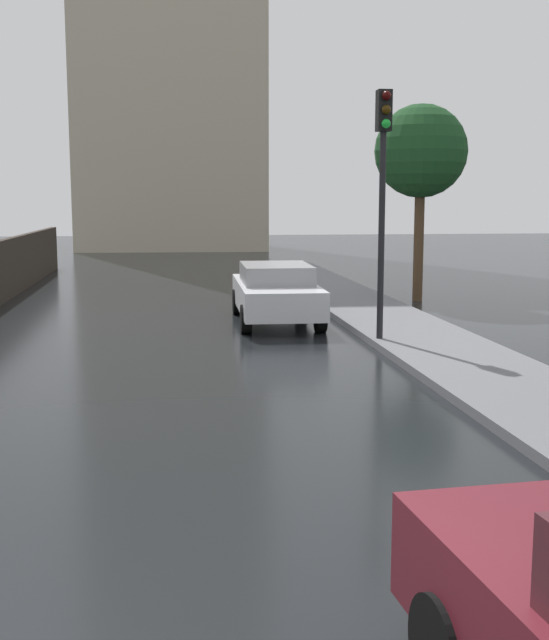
% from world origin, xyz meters
% --- Properties ---
extents(car_white_near_kerb, '(1.89, 4.51, 1.33)m').
position_xyz_m(car_white_near_kerb, '(2.60, 14.33, 0.71)').
color(car_white_near_kerb, silver).
rests_on(car_white_near_kerb, ground).
extents(traffic_light, '(0.26, 0.39, 4.64)m').
position_xyz_m(traffic_light, '(4.18, 11.12, 3.33)').
color(traffic_light, black).
rests_on(traffic_light, sidewalk_strip).
extents(street_tree_near, '(2.50, 2.50, 5.32)m').
position_xyz_m(street_tree_near, '(7.02, 17.77, 4.03)').
color(street_tree_near, '#4C3823').
rests_on(street_tree_near, ground).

